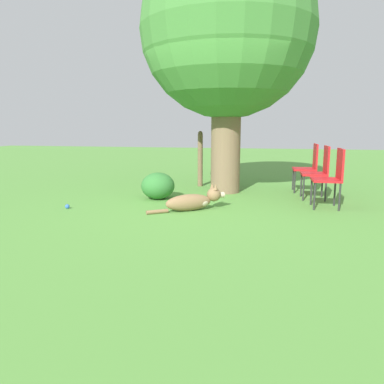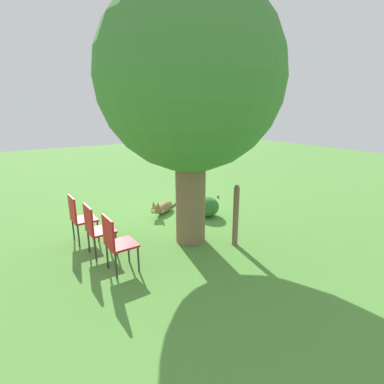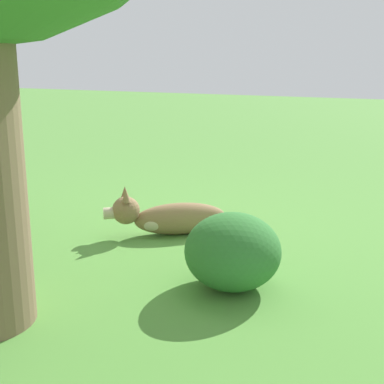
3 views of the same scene
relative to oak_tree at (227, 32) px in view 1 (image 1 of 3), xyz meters
The scene contains 9 objects.
ground_plane 3.10m from the oak_tree, 98.90° to the right, with size 30.00×30.00×0.00m, color #56933D.
oak_tree is the anchor object (origin of this frame).
dog 3.25m from the oak_tree, 99.62° to the right, with size 1.07×0.79×0.39m.
fence_post 2.49m from the oak_tree, 134.85° to the left, with size 0.11×0.11×1.15m.
red_chair_0 3.17m from the oak_tree, 32.11° to the right, with size 0.43×0.45×0.92m.
red_chair_1 2.94m from the oak_tree, 13.40° to the right, with size 0.43×0.45×0.92m.
red_chair_2 2.88m from the oak_tree, 11.30° to the left, with size 0.43×0.45×0.92m.
tennis_ball 4.13m from the oak_tree, 138.69° to the right, with size 0.07×0.07×0.07m.
low_shrub 3.04m from the oak_tree, 138.90° to the right, with size 0.58×0.58×0.46m.
Camera 1 is at (0.94, -6.06, 1.27)m, focal length 35.00 mm.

